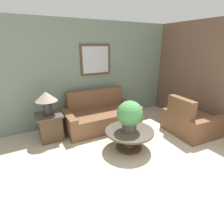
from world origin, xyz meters
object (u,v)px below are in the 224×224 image
object	(u,v)px
couch_main	(101,116)
potted_plant_on_table	(130,115)
coffee_table	(129,135)
side_table	(50,127)
table_lamp	(46,98)
armchair	(190,122)

from	to	relation	value
couch_main	potted_plant_on_table	world-z (taller)	potted_plant_on_table
coffee_table	side_table	xyz separation A→B (m)	(-1.34, 1.17, 0.00)
side_table	table_lamp	distance (m)	0.66
coffee_table	potted_plant_on_table	size ratio (longest dim) A/B	1.59
side_table	potted_plant_on_table	xyz separation A→B (m)	(1.33, -1.17, 0.44)
table_lamp	potted_plant_on_table	distance (m)	1.79
couch_main	potted_plant_on_table	size ratio (longest dim) A/B	3.09
couch_main	armchair	world-z (taller)	same
armchair	table_lamp	xyz separation A→B (m)	(-3.02, 1.31, 0.69)
potted_plant_on_table	table_lamp	bearing A→B (deg)	138.66
side_table	potted_plant_on_table	size ratio (longest dim) A/B	0.97
table_lamp	coffee_table	bearing A→B (deg)	-41.11
couch_main	side_table	world-z (taller)	couch_main
coffee_table	table_lamp	world-z (taller)	table_lamp
coffee_table	potted_plant_on_table	distance (m)	0.45
couch_main	potted_plant_on_table	bearing A→B (deg)	-88.20
armchair	potted_plant_on_table	distance (m)	1.76
potted_plant_on_table	side_table	bearing A→B (deg)	138.66
armchair	coffee_table	bearing A→B (deg)	89.90
table_lamp	potted_plant_on_table	xyz separation A→B (m)	(1.33, -1.17, -0.21)
armchair	potted_plant_on_table	size ratio (longest dim) A/B	1.85
couch_main	table_lamp	distance (m)	1.46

